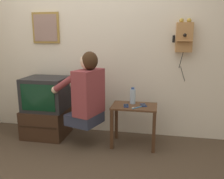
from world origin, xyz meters
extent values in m
plane|color=#4C3D2D|center=(0.00, 0.00, 0.00)|extent=(14.00, 14.00, 0.00)
cube|color=silver|center=(0.00, 1.04, 1.27)|extent=(6.80, 0.05, 2.55)
cube|color=#51331E|center=(0.54, 0.63, 0.52)|extent=(0.56, 0.37, 0.02)
cube|color=#452B1A|center=(0.29, 0.46, 0.25)|extent=(0.04, 0.04, 0.51)
cube|color=#452B1A|center=(0.80, 0.46, 0.25)|extent=(0.04, 0.04, 0.51)
cube|color=#452B1A|center=(0.29, 0.79, 0.25)|extent=(0.04, 0.04, 0.51)
cube|color=#452B1A|center=(0.80, 0.79, 0.25)|extent=(0.04, 0.04, 0.51)
cube|color=#2D3347|center=(-0.07, 0.52, 0.36)|extent=(0.46, 0.48, 0.14)
cube|color=brown|center=(-0.01, 0.50, 0.71)|extent=(0.34, 0.46, 0.56)
sphere|color=beige|center=(-0.01, 0.50, 1.08)|extent=(0.19, 0.19, 0.19)
ellipsoid|color=#382314|center=(0.02, 0.49, 1.09)|extent=(0.25, 0.25, 0.22)
cylinder|color=brown|center=(-0.30, 0.41, 0.82)|extent=(0.33, 0.17, 0.24)
cylinder|color=brown|center=(-0.19, 0.74, 0.82)|extent=(0.33, 0.17, 0.24)
sphere|color=beige|center=(-0.43, 0.45, 0.73)|extent=(0.09, 0.09, 0.09)
sphere|color=beige|center=(-0.32, 0.78, 0.73)|extent=(0.09, 0.09, 0.09)
cube|color=#382316|center=(-0.70, 0.70, 0.19)|extent=(0.58, 0.51, 0.39)
cube|color=black|center=(-0.70, 0.44, 0.21)|extent=(0.52, 0.01, 0.02)
cube|color=#232326|center=(-0.67, 0.69, 0.61)|extent=(0.56, 0.46, 0.45)
cube|color=black|center=(-0.67, 0.46, 0.61)|extent=(0.46, 0.01, 0.35)
cube|color=#AD7A47|center=(1.12, 0.96, 1.36)|extent=(0.20, 0.11, 0.37)
cube|color=#AD7A47|center=(1.12, 0.87, 1.32)|extent=(0.18, 0.07, 0.03)
sphere|color=#B79338|center=(1.08, 0.95, 1.57)|extent=(0.06, 0.06, 0.06)
sphere|color=#B79338|center=(1.17, 0.95, 1.57)|extent=(0.06, 0.06, 0.06)
cone|color=black|center=(1.12, 0.85, 1.39)|extent=(0.04, 0.05, 0.04)
cylinder|color=black|center=(1.00, 0.96, 1.35)|extent=(0.03, 0.03, 0.09)
cylinder|color=black|center=(1.10, 0.94, 1.08)|extent=(0.04, 0.04, 0.22)
cylinder|color=black|center=(1.13, 0.95, 0.90)|extent=(0.07, 0.06, 0.19)
cube|color=olive|center=(-0.77, 1.00, 1.49)|extent=(0.40, 0.02, 0.43)
cube|color=gray|center=(-0.77, 0.99, 1.49)|extent=(0.34, 0.01, 0.37)
cube|color=navy|center=(0.45, 0.58, 0.54)|extent=(0.08, 0.13, 0.01)
cube|color=black|center=(0.45, 0.58, 0.54)|extent=(0.07, 0.10, 0.00)
cube|color=navy|center=(0.66, 0.64, 0.54)|extent=(0.10, 0.14, 0.01)
cube|color=black|center=(0.66, 0.64, 0.54)|extent=(0.08, 0.11, 0.00)
cylinder|color=#ADC6DB|center=(0.51, 0.71, 0.63)|extent=(0.07, 0.07, 0.19)
cylinder|color=#2D4C8C|center=(0.51, 0.71, 0.73)|extent=(0.04, 0.04, 0.02)
cylinder|color=#338CD8|center=(0.59, 0.52, 0.54)|extent=(0.11, 0.13, 0.01)
cube|color=white|center=(0.54, 0.47, 0.55)|extent=(0.03, 0.03, 0.01)
camera|label=1|loc=(0.82, -2.22, 1.38)|focal=38.00mm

